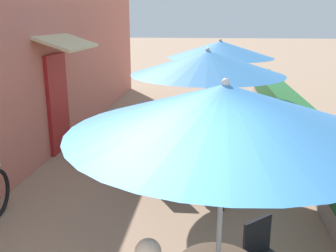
{
  "coord_description": "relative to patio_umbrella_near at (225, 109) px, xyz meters",
  "views": [
    {
      "loc": [
        0.86,
        -1.26,
        2.78
      ],
      "look_at": [
        0.15,
        4.97,
        1.0
      ],
      "focal_mm": 40.0,
      "sensor_mm": 36.0,
      "label": 1
    }
  ],
  "objects": [
    {
      "name": "patio_umbrella_far",
      "position": [
        0.09,
        6.0,
        0.0
      ],
      "size": [
        2.45,
        2.45,
        2.37
      ],
      "color": "#B7B7BC",
      "rests_on": "ground_plane"
    },
    {
      "name": "cafe_chair_mid_right",
      "position": [
        0.27,
        2.63,
        -1.61
      ],
      "size": [
        0.55,
        0.55,
        0.87
      ],
      "rotation": [
        0.0,
        0.0,
        8.41
      ],
      "color": "black",
      "rests_on": "ground_plane"
    },
    {
      "name": "cafe_chair_far_left",
      "position": [
        -0.48,
        6.43,
        -1.61
      ],
      "size": [
        0.57,
        0.57,
        0.87
      ],
      "rotation": [
        0.0,
        0.0,
        5.52
      ],
      "color": "black",
      "rests_on": "ground_plane"
    },
    {
      "name": "coffee_cup_far",
      "position": [
        0.0,
        6.06,
        -1.35
      ],
      "size": [
        0.07,
        0.07,
        0.09
      ],
      "color": "#B73D3D",
      "rests_on": "patio_table_far"
    },
    {
      "name": "cafe_chair_mid_left",
      "position": [
        -0.87,
        3.09,
        -1.61
      ],
      "size": [
        0.41,
        0.41,
        0.87
      ],
      "rotation": [
        0.0,
        0.0,
        6.32
      ],
      "color": "black",
      "rests_on": "ground_plane"
    },
    {
      "name": "cafe_chair_mid_back",
      "position": [
        0.1,
        3.84,
        -1.61
      ],
      "size": [
        0.54,
        0.54,
        0.87
      ],
      "rotation": [
        0.0,
        0.0,
        10.5
      ],
      "color": "black",
      "rests_on": "ground_plane"
    },
    {
      "name": "patio_umbrella_near",
      "position": [
        0.0,
        0.0,
        0.0
      ],
      "size": [
        2.45,
        2.45,
        2.37
      ],
      "color": "#B7B7BC",
      "rests_on": "ground_plane"
    },
    {
      "name": "cafe_facade_wall",
      "position": [
        -3.52,
        5.31,
        -0.04
      ],
      "size": [
        0.98,
        14.0,
        4.2
      ],
      "color": "#C66B5B",
      "rests_on": "ground_plane"
    },
    {
      "name": "patio_table_mid",
      "position": [
        -0.17,
        3.19,
        -1.61
      ],
      "size": [
        0.73,
        0.73,
        0.73
      ],
      "color": "brown",
      "rests_on": "ground_plane"
    },
    {
      "name": "cafe_chair_far_right",
      "position": [
        0.65,
        5.57,
        -1.61
      ],
      "size": [
        0.57,
        0.57,
        0.87
      ],
      "rotation": [
        0.0,
        0.0,
        8.66
      ],
      "color": "black",
      "rests_on": "ground_plane"
    },
    {
      "name": "patio_table_far",
      "position": [
        0.09,
        6.0,
        -1.61
      ],
      "size": [
        0.73,
        0.73,
        0.73
      ],
      "color": "brown",
      "rests_on": "ground_plane"
    },
    {
      "name": "planter_hedge",
      "position": [
        1.77,
        5.35,
        -1.59
      ],
      "size": [
        0.6,
        13.0,
        1.01
      ],
      "color": "gray",
      "rests_on": "ground_plane"
    },
    {
      "name": "patio_umbrella_mid",
      "position": [
        -0.17,
        3.19,
        0.0
      ],
      "size": [
        2.45,
        2.45,
        2.37
      ],
      "color": "#B7B7BC",
      "rests_on": "ground_plane"
    }
  ]
}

